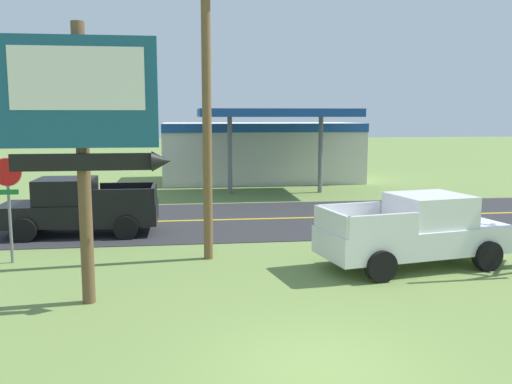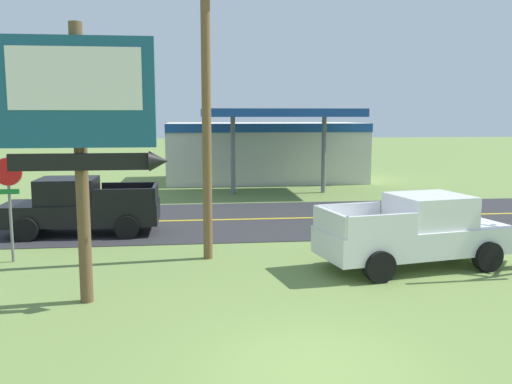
% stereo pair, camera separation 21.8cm
% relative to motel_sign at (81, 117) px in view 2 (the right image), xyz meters
% --- Properties ---
extents(ground_plane, '(180.00, 180.00, 0.00)m').
position_rel_motel_sign_xyz_m(ground_plane, '(4.19, -3.65, -4.05)').
color(ground_plane, olive).
extents(road_asphalt, '(140.00, 8.00, 0.02)m').
position_rel_motel_sign_xyz_m(road_asphalt, '(4.19, 9.35, -4.04)').
color(road_asphalt, '#2B2B2D').
rests_on(road_asphalt, ground).
extents(road_centre_line, '(126.00, 0.20, 0.01)m').
position_rel_motel_sign_xyz_m(road_centre_line, '(4.19, 9.35, -4.03)').
color(road_centre_line, gold).
rests_on(road_centre_line, road_asphalt).
extents(motel_sign, '(3.46, 0.54, 6.01)m').
position_rel_motel_sign_xyz_m(motel_sign, '(0.00, 0.00, 0.00)').
color(motel_sign, brown).
rests_on(motel_sign, ground).
extents(stop_sign, '(0.80, 0.08, 2.95)m').
position_rel_motel_sign_xyz_m(stop_sign, '(-2.74, 3.81, -2.03)').
color(stop_sign, slate).
rests_on(stop_sign, ground).
extents(utility_pole, '(1.98, 0.26, 9.21)m').
position_rel_motel_sign_xyz_m(utility_pole, '(2.72, 3.58, 0.86)').
color(utility_pole, brown).
rests_on(utility_pole, ground).
extents(gas_station, '(12.00, 11.50, 4.40)m').
position_rel_motel_sign_xyz_m(gas_station, '(6.82, 22.19, -2.11)').
color(gas_station, beige).
rests_on(gas_station, ground).
extents(pickup_white_parked_on_lawn, '(5.48, 2.97, 1.96)m').
position_rel_motel_sign_xyz_m(pickup_white_parked_on_lawn, '(8.29, 2.05, -3.09)').
color(pickup_white_parked_on_lawn, silver).
rests_on(pickup_white_parked_on_lawn, ground).
extents(pickup_black_on_road, '(5.20, 2.24, 1.96)m').
position_rel_motel_sign_xyz_m(pickup_black_on_road, '(-1.56, 7.35, -3.09)').
color(pickup_black_on_road, black).
rests_on(pickup_black_on_road, ground).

